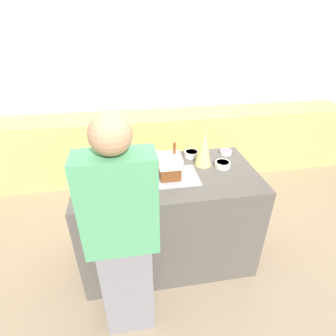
% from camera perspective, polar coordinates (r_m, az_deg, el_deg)
% --- Properties ---
extents(ground_plane, '(12.00, 12.00, 0.00)m').
position_cam_1_polar(ground_plane, '(2.84, -0.07, -17.91)').
color(ground_plane, gray).
extents(wall_back, '(8.00, 0.05, 2.60)m').
position_cam_1_polar(wall_back, '(3.95, -5.03, 18.17)').
color(wall_back, white).
rests_on(wall_back, ground_plane).
extents(back_cabinet_block, '(6.00, 0.60, 0.92)m').
position_cam_1_polar(back_cabinet_block, '(3.91, -4.06, 5.03)').
color(back_cabinet_block, '#DBBC60').
rests_on(back_cabinet_block, ground_plane).
extents(kitchen_island, '(1.54, 0.82, 0.95)m').
position_cam_1_polar(kitchen_island, '(2.51, -0.07, -10.64)').
color(kitchen_island, '#514C47').
rests_on(kitchen_island, ground_plane).
extents(baking_tray, '(0.48, 0.33, 0.01)m').
position_cam_1_polar(baking_tray, '(2.18, 0.33, -2.00)').
color(baking_tray, '#9E9EA8').
rests_on(baking_tray, kitchen_island).
extents(gingerbread_house, '(0.18, 0.19, 0.29)m').
position_cam_1_polar(gingerbread_house, '(2.12, 0.34, 0.49)').
color(gingerbread_house, brown).
rests_on(gingerbread_house, baking_tray).
extents(decorative_tree, '(0.15, 0.15, 0.35)m').
position_cam_1_polar(decorative_tree, '(2.31, 7.83, 4.50)').
color(decorative_tree, '#DBD675').
rests_on(decorative_tree, kitchen_island).
extents(candy_bowl_center_rear, '(0.11, 0.11, 0.04)m').
position_cam_1_polar(candy_bowl_center_rear, '(2.61, 12.48, 3.43)').
color(candy_bowl_center_rear, white).
rests_on(candy_bowl_center_rear, kitchen_island).
extents(candy_bowl_front_corner, '(0.14, 0.14, 0.05)m').
position_cam_1_polar(candy_bowl_front_corner, '(2.50, 5.12, 3.12)').
color(candy_bowl_front_corner, white).
rests_on(candy_bowl_front_corner, kitchen_island).
extents(candy_bowl_far_left, '(0.10, 0.10, 0.05)m').
position_cam_1_polar(candy_bowl_far_left, '(2.37, -7.17, 1.35)').
color(candy_bowl_far_left, white).
rests_on(candy_bowl_far_left, kitchen_island).
extents(candy_bowl_behind_tray, '(0.14, 0.14, 0.05)m').
position_cam_1_polar(candy_bowl_behind_tray, '(2.37, 11.80, 0.82)').
color(candy_bowl_behind_tray, silver).
rests_on(candy_bowl_behind_tray, kitchen_island).
extents(candy_bowl_near_tray_right, '(0.10, 0.10, 0.05)m').
position_cam_1_polar(candy_bowl_near_tray_right, '(2.48, -2.75, 2.87)').
color(candy_bowl_near_tray_right, silver).
rests_on(candy_bowl_near_tray_right, kitchen_island).
extents(candy_bowl_far_right, '(0.14, 0.14, 0.05)m').
position_cam_1_polar(candy_bowl_far_right, '(2.42, -15.65, 0.95)').
color(candy_bowl_far_right, white).
rests_on(candy_bowl_far_right, kitchen_island).
extents(mug, '(0.07, 0.07, 0.10)m').
position_cam_1_polar(mug, '(1.94, -14.50, -6.01)').
color(mug, white).
rests_on(mug, kitchen_island).
extents(person, '(0.45, 0.56, 1.72)m').
position_cam_1_polar(person, '(1.75, -9.81, -14.89)').
color(person, slate).
rests_on(person, ground_plane).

